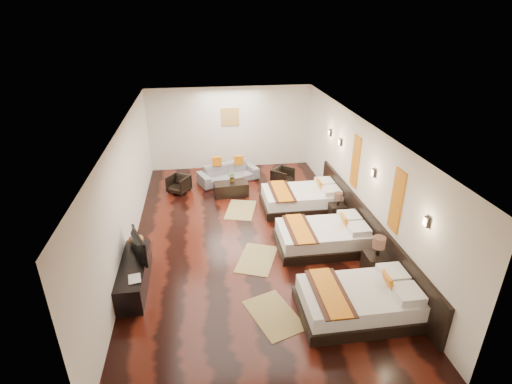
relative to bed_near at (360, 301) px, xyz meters
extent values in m
cube|color=black|center=(-1.70, 3.03, -0.28)|extent=(5.50, 9.50, 0.01)
cube|color=white|center=(-1.70, 3.03, 2.52)|extent=(5.50, 9.50, 0.01)
cube|color=silver|center=(-1.70, 7.78, 1.12)|extent=(5.50, 0.01, 2.80)
cube|color=silver|center=(-4.45, 3.03, 1.12)|extent=(0.01, 9.50, 2.80)
cube|color=silver|center=(1.05, 3.03, 1.12)|extent=(0.01, 9.50, 2.80)
cube|color=black|center=(1.01, 2.23, 0.17)|extent=(0.08, 6.60, 0.90)
cube|color=black|center=(-0.03, 0.00, -0.17)|extent=(2.18, 1.35, 0.23)
cube|color=white|center=(-0.03, 0.00, 0.10)|extent=(2.07, 1.24, 0.31)
cube|color=orange|center=(0.49, 0.00, 0.38)|extent=(0.16, 0.33, 0.33)
cube|color=#38190F|center=(-0.60, 0.00, 0.27)|extent=(0.57, 1.37, 0.02)
cube|color=orange|center=(-0.60, 0.00, 0.28)|extent=(0.39, 1.37, 0.02)
cube|color=black|center=(-0.03, 2.27, -0.17)|extent=(2.13, 1.32, 0.22)
cube|color=white|center=(-0.03, 2.27, 0.09)|extent=(2.03, 1.22, 0.30)
cube|color=orange|center=(0.48, 2.27, 0.37)|extent=(0.16, 0.32, 0.33)
cube|color=#38190F|center=(-0.59, 2.27, 0.25)|extent=(0.56, 1.34, 0.02)
cube|color=orange|center=(-0.59, 2.27, 0.27)|extent=(0.39, 1.34, 0.02)
cube|color=black|center=(-0.03, 4.31, -0.17)|extent=(2.18, 1.35, 0.23)
cube|color=white|center=(-0.03, 4.31, 0.10)|extent=(2.07, 1.24, 0.31)
cube|color=orange|center=(0.49, 4.31, 0.38)|extent=(0.16, 0.33, 0.33)
cube|color=#38190F|center=(-0.60, 4.31, 0.26)|extent=(0.57, 1.37, 0.02)
cube|color=orange|center=(-0.60, 4.31, 0.28)|extent=(0.39, 1.37, 0.02)
cube|color=black|center=(0.75, 1.03, -0.02)|extent=(0.48, 0.48, 0.53)
cylinder|color=black|center=(0.75, 1.03, 0.36)|extent=(0.09, 0.09, 0.21)
cylinder|color=#3F2619|center=(0.75, 1.03, 0.55)|extent=(0.26, 0.26, 0.23)
cube|color=black|center=(0.75, 3.49, -0.06)|extent=(0.40, 0.40, 0.44)
cylinder|color=black|center=(0.75, 3.49, 0.25)|extent=(0.07, 0.07, 0.18)
cylinder|color=#3F2619|center=(0.75, 3.49, 0.41)|extent=(0.21, 0.21, 0.20)
cube|color=#9E8A50|center=(-1.57, 0.17, -0.28)|extent=(1.10, 1.38, 0.01)
cube|color=#9E8A50|center=(-1.62, 1.98, -0.28)|extent=(1.14, 1.39, 0.01)
cube|color=#9E8A50|center=(-1.73, 4.40, -0.28)|extent=(1.03, 1.35, 0.01)
cube|color=black|center=(-4.20, 1.41, -0.01)|extent=(0.50, 1.80, 0.55)
imported|color=black|center=(-4.15, 1.60, 0.53)|extent=(0.44, 0.90, 0.53)
imported|color=black|center=(-4.20, 0.86, 0.28)|extent=(0.27, 0.33, 0.03)
imported|color=brown|center=(-4.20, 2.09, 0.43)|extent=(0.32, 0.32, 0.34)
imported|color=slate|center=(-1.90, 6.47, 0.00)|extent=(2.06, 1.37, 0.56)
imported|color=black|center=(-3.46, 5.85, -0.02)|extent=(0.81, 0.81, 0.54)
imported|color=black|center=(-0.21, 5.95, -0.01)|extent=(0.84, 0.84, 0.55)
cube|color=black|center=(-1.90, 5.42, -0.08)|extent=(1.04, 0.59, 0.40)
imported|color=#21561C|center=(-1.85, 5.49, 0.26)|extent=(0.32, 0.30, 0.29)
cube|color=#D86014|center=(1.03, 1.13, 1.42)|extent=(0.04, 0.40, 1.30)
cube|color=#D86014|center=(1.03, 3.33, 1.42)|extent=(0.04, 0.40, 1.30)
cube|color=black|center=(1.01, 0.03, 1.57)|extent=(0.06, 0.12, 0.18)
cube|color=#FFD18C|center=(0.98, 0.03, 1.57)|extent=(0.02, 0.10, 0.14)
cube|color=black|center=(1.01, 2.23, 1.57)|extent=(0.06, 0.12, 0.18)
cube|color=#FFD18C|center=(0.98, 2.23, 1.57)|extent=(0.02, 0.10, 0.14)
cube|color=black|center=(1.01, 4.43, 1.57)|extent=(0.06, 0.12, 0.18)
cube|color=#FFD18C|center=(0.98, 4.43, 1.57)|extent=(0.02, 0.10, 0.14)
cube|color=black|center=(1.01, 5.33, 1.57)|extent=(0.06, 0.12, 0.18)
cube|color=#FFD18C|center=(0.98, 5.33, 1.57)|extent=(0.02, 0.10, 0.14)
cube|color=#AD873F|center=(-1.70, 7.76, 1.52)|extent=(0.60, 0.04, 0.60)
camera|label=1|loc=(-2.69, -5.35, 4.88)|focal=27.72mm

